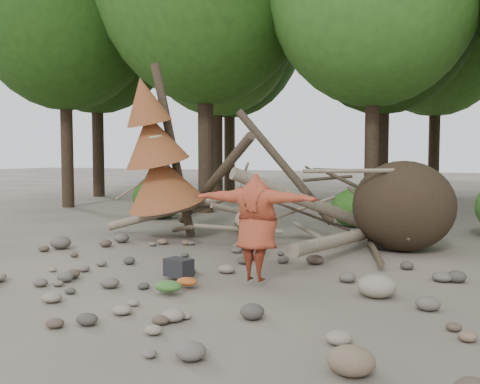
% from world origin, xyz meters
% --- Properties ---
extents(ground, '(120.00, 120.00, 0.00)m').
position_xyz_m(ground, '(0.00, 0.00, 0.00)').
color(ground, '#514C44').
rests_on(ground, ground).
extents(deadfall_pile, '(8.55, 5.24, 3.30)m').
position_xyz_m(deadfall_pile, '(2.02, 4.24, 0.95)').
color(deadfall_pile, '#332619').
rests_on(deadfall_pile, ground).
extents(dead_conifer, '(2.06, 2.16, 4.35)m').
position_xyz_m(dead_conifer, '(-3.12, 3.37, 2.11)').
color(dead_conifer, '#4C3F30').
rests_on(dead_conifer, ground).
extents(bush_left, '(1.80, 1.80, 1.44)m').
position_xyz_m(bush_left, '(-5.50, 7.20, 0.72)').
color(bush_left, '#265215').
rests_on(bush_left, ground).
extents(bush_mid, '(1.40, 1.40, 1.12)m').
position_xyz_m(bush_mid, '(0.80, 7.80, 0.56)').
color(bush_mid, '#32681E').
rests_on(bush_mid, ground).
extents(frisbee_thrower, '(3.12, 0.58, 2.39)m').
position_xyz_m(frisbee_thrower, '(0.85, 0.14, 0.95)').
color(frisbee_thrower, '#9F3C23').
rests_on(frisbee_thrower, ground).
extents(backpack, '(0.51, 0.39, 0.30)m').
position_xyz_m(backpack, '(-0.49, -0.04, 0.15)').
color(backpack, black).
rests_on(backpack, ground).
extents(cloth_green, '(0.43, 0.36, 0.16)m').
position_xyz_m(cloth_green, '(-0.13, -0.94, 0.08)').
color(cloth_green, '#37692A').
rests_on(cloth_green, ground).
extents(cloth_orange, '(0.35, 0.29, 0.13)m').
position_xyz_m(cloth_orange, '(-0.06, -0.51, 0.06)').
color(cloth_orange, '#A94F1C').
rests_on(cloth_orange, ground).
extents(boulder_front_right, '(0.47, 0.42, 0.28)m').
position_xyz_m(boulder_front_right, '(3.02, -2.74, 0.14)').
color(boulder_front_right, brown).
rests_on(boulder_front_right, ground).
extents(boulder_mid_right, '(0.57, 0.51, 0.34)m').
position_xyz_m(boulder_mid_right, '(2.75, 0.19, 0.17)').
color(boulder_mid_right, gray).
rests_on(boulder_mid_right, ground).
extents(boulder_mid_left, '(0.49, 0.44, 0.29)m').
position_xyz_m(boulder_mid_left, '(-4.43, 1.44, 0.15)').
color(boulder_mid_left, '#5E554F').
rests_on(boulder_mid_left, ground).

